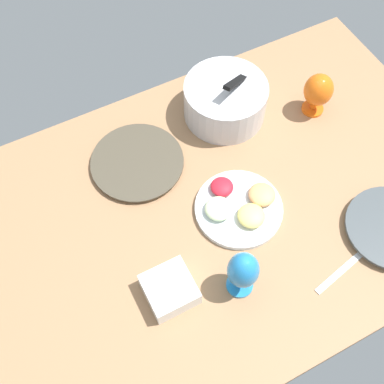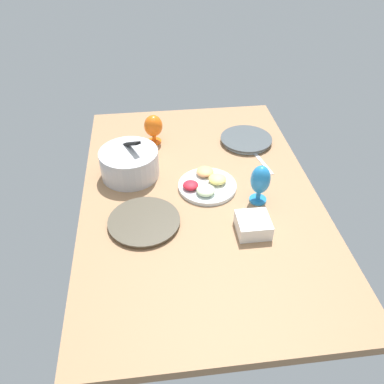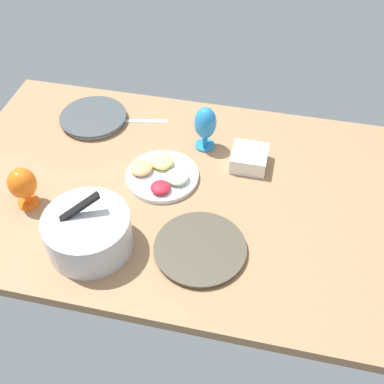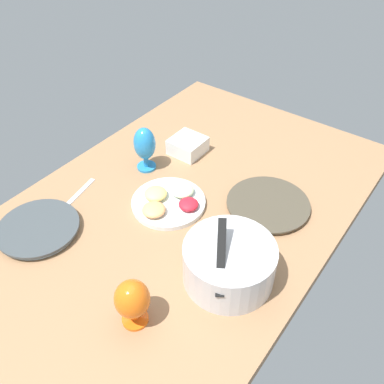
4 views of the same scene
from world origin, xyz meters
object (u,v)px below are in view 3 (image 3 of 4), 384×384
at_px(mixing_bowl, 88,231).
at_px(hurricane_glass_blue, 205,124).
at_px(hurricane_glass_orange, 22,184).
at_px(square_bowl_white, 249,158).
at_px(fruit_platter, 162,175).
at_px(dinner_plate_right, 93,118).
at_px(dinner_plate_left, 200,249).

distance_m(mixing_bowl, hurricane_glass_blue, 0.61).
relative_size(hurricane_glass_orange, square_bowl_white, 1.21).
height_order(mixing_bowl, fruit_platter, mixing_bowl).
bearing_deg(fruit_platter, dinner_plate_right, -36.36).
bearing_deg(mixing_bowl, dinner_plate_left, -171.08).
bearing_deg(hurricane_glass_blue, hurricane_glass_orange, 38.56).
relative_size(dinner_plate_left, dinner_plate_right, 1.09).
bearing_deg(hurricane_glass_blue, dinner_plate_left, 99.83).
relative_size(dinner_plate_right, fruit_platter, 1.03).
height_order(dinner_plate_right, fruit_platter, fruit_platter).
bearing_deg(dinner_plate_left, fruit_platter, -54.87).
distance_m(mixing_bowl, hurricane_glass_orange, 0.30).
height_order(fruit_platter, square_bowl_white, square_bowl_white).
height_order(hurricane_glass_blue, square_bowl_white, hurricane_glass_blue).
xyz_separation_m(dinner_plate_right, hurricane_glass_blue, (-0.48, 0.06, 0.09)).
bearing_deg(square_bowl_white, hurricane_glass_blue, -20.50).
bearing_deg(mixing_bowl, square_bowl_white, -132.38).
xyz_separation_m(dinner_plate_left, square_bowl_white, (-0.09, -0.43, 0.03)).
height_order(dinner_plate_right, hurricane_glass_blue, hurricane_glass_blue).
relative_size(dinner_plate_right, hurricane_glass_orange, 1.74).
bearing_deg(mixing_bowl, fruit_platter, -112.51).
bearing_deg(hurricane_glass_blue, square_bowl_white, 159.50).
relative_size(hurricane_glass_blue, square_bowl_white, 1.41).
bearing_deg(hurricane_glass_orange, fruit_platter, -152.31).
bearing_deg(hurricane_glass_orange, dinner_plate_left, 173.53).
xyz_separation_m(dinner_plate_left, mixing_bowl, (0.35, 0.05, 0.06)).
relative_size(dinner_plate_right, square_bowl_white, 2.11).
height_order(mixing_bowl, hurricane_glass_orange, mixing_bowl).
relative_size(dinner_plate_left, hurricane_glass_orange, 1.89).
height_order(dinner_plate_left, dinner_plate_right, dinner_plate_right).
height_order(mixing_bowl, hurricane_glass_blue, mixing_bowl).
bearing_deg(fruit_platter, hurricane_glass_blue, -119.57).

